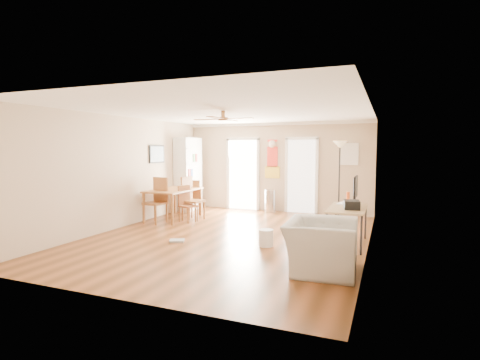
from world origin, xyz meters
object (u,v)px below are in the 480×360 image
at_px(wastebasket_b, 312,237).
at_px(dining_chair_right_b, 188,204).
at_px(wastebasket_a, 266,238).
at_px(armchair, 321,246).
at_px(dining_table, 174,204).
at_px(dining_chair_near, 155,201).
at_px(dining_chair_right_a, 193,199).
at_px(printer, 352,205).
at_px(trash_can, 270,201).
at_px(computer_desk, 347,226).
at_px(bookshelf, 188,174).
at_px(torchiere_lamp, 339,179).
at_px(dining_chair_far, 194,197).

bearing_deg(wastebasket_b, dining_chair_right_b, 162.48).
bearing_deg(wastebasket_a, armchair, -40.98).
bearing_deg(dining_table, dining_chair_near, -102.12).
distance_m(dining_chair_right_a, printer, 4.26).
bearing_deg(wastebasket_b, armchair, -74.55).
xyz_separation_m(wastebasket_b, armchair, (0.42, -1.53, 0.25)).
relative_size(dining_chair_right_a, trash_can, 1.68).
distance_m(dining_chair_near, computer_desk, 4.67).
height_order(dining_table, dining_chair_near, dining_chair_near).
distance_m(bookshelf, dining_chair_near, 2.13).
bearing_deg(trash_can, torchiere_lamp, -0.09).
height_order(dining_chair_far, wastebasket_b, dining_chair_far).
bearing_deg(torchiere_lamp, wastebasket_a, -103.95).
height_order(dining_table, dining_chair_far, dining_chair_far).
relative_size(printer, wastebasket_b, 1.18).
bearing_deg(wastebasket_a, wastebasket_b, 31.60).
relative_size(dining_table, dining_chair_right_b, 1.73).
bearing_deg(dining_table, dining_chair_right_b, -18.75).
height_order(dining_chair_far, torchiere_lamp, torchiere_lamp).
xyz_separation_m(dining_chair_right_a, dining_chair_far, (-0.44, 0.84, -0.08)).
height_order(dining_chair_right_b, wastebasket_a, dining_chair_right_b).
bearing_deg(trash_can, wastebasket_b, -59.85).
bearing_deg(bookshelf, wastebasket_a, -45.57).
relative_size(dining_chair_near, computer_desk, 0.83).
relative_size(dining_table, wastebasket_a, 4.92).
relative_size(bookshelf, dining_chair_right_b, 2.39).
relative_size(wastebasket_a, wastebasket_b, 1.18).
relative_size(dining_chair_right_a, dining_chair_near, 0.99).
height_order(printer, armchair, printer).
relative_size(dining_chair_right_b, dining_chair_far, 0.95).
distance_m(bookshelf, trash_can, 2.58).
bearing_deg(dining_chair_right_b, computer_desk, -82.68).
bearing_deg(wastebasket_a, dining_chair_right_b, 148.96).
height_order(bookshelf, dining_chair_right_a, bookshelf).
distance_m(dining_chair_near, wastebasket_a, 3.43).
bearing_deg(wastebasket_b, dining_chair_right_a, 158.49).
distance_m(bookshelf, torchiere_lamp, 4.38).
distance_m(dining_chair_right_a, torchiere_lamp, 3.92).
xyz_separation_m(printer, armchair, (-0.30, -1.54, -0.43)).
bearing_deg(dining_table, dining_chair_right_a, 7.74).
bearing_deg(computer_desk, dining_chair_right_b, 167.93).
distance_m(bookshelf, dining_chair_right_a, 1.71).
xyz_separation_m(trash_can, wastebasket_a, (1.04, -3.62, -0.17)).
bearing_deg(torchiere_lamp, computer_desk, -79.95).
xyz_separation_m(dining_chair_near, wastebasket_a, (3.23, -1.08, -0.40)).
xyz_separation_m(dining_chair_near, torchiere_lamp, (4.13, 2.53, 0.47)).
height_order(trash_can, wastebasket_a, trash_can).
bearing_deg(dining_chair_far, bookshelf, -64.34).
bearing_deg(dining_chair_far, dining_table, 65.54).
relative_size(dining_chair_right_a, torchiere_lamp, 0.54).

